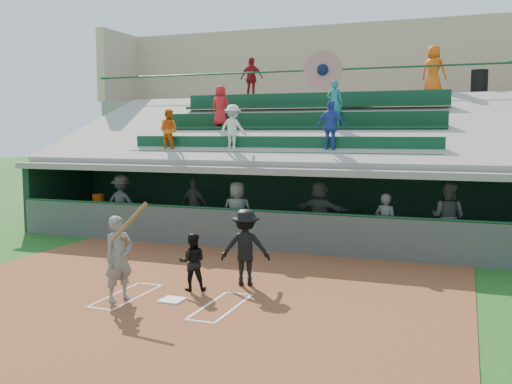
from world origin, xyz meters
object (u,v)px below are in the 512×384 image
(batter_at_plate, at_px, (119,258))
(water_cooler, at_px, (98,200))
(home_plate, at_px, (172,300))
(trash_bin, at_px, (479,82))
(catcher, at_px, (192,262))
(white_table, at_px, (100,217))

(batter_at_plate, xyz_separation_m, water_cooler, (-5.33, 6.78, 0.15))
(home_plate, bearing_deg, water_cooler, 134.30)
(batter_at_plate, bearing_deg, trash_bin, 63.51)
(catcher, relative_size, trash_bin, 1.35)
(batter_at_plate, relative_size, white_table, 2.23)
(home_plate, relative_size, trash_bin, 0.49)
(catcher, height_order, water_cooler, water_cooler)
(batter_at_plate, bearing_deg, catcher, 49.34)
(trash_bin, bearing_deg, home_plate, -113.57)
(home_plate, xyz_separation_m, catcher, (0.03, 0.81, 0.58))
(home_plate, bearing_deg, white_table, 134.17)
(batter_at_plate, relative_size, catcher, 1.65)
(home_plate, xyz_separation_m, white_table, (-6.28, 6.46, 0.39))
(batter_at_plate, xyz_separation_m, trash_bin, (6.52, 13.08, 4.18))
(home_plate, relative_size, batter_at_plate, 0.22)
(batter_at_plate, height_order, catcher, batter_at_plate)
(catcher, bearing_deg, white_table, -66.47)
(home_plate, xyz_separation_m, batter_at_plate, (-0.96, -0.33, 0.82))
(home_plate, height_order, water_cooler, water_cooler)
(home_plate, relative_size, water_cooler, 1.09)
(catcher, bearing_deg, batter_at_plate, 24.73)
(home_plate, distance_m, trash_bin, 14.78)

